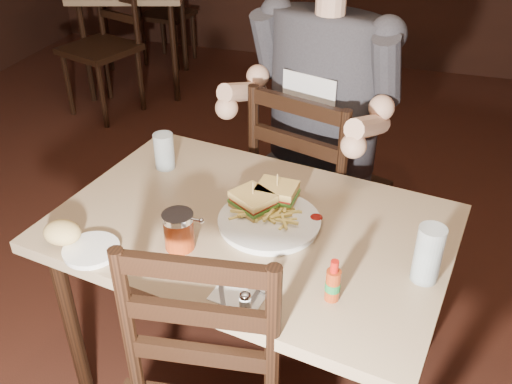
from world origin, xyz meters
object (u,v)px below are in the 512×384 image
(diner, at_px, (321,75))
(side_plate, at_px, (92,251))
(hot_sauce, at_px, (333,280))
(main_table, at_px, (251,245))
(bg_chair_near, at_px, (99,48))
(glass_right, at_px, (428,254))
(syrup_dispenser, at_px, (179,231))
(chair_far, at_px, (319,192))
(glass_left, at_px, (164,151))
(dinner_plate, at_px, (269,223))
(bg_chair_far, at_px, (167,14))

(diner, relative_size, side_plate, 6.65)
(diner, bearing_deg, hot_sauce, -58.23)
(main_table, relative_size, bg_chair_near, 1.33)
(glass_right, bearing_deg, bg_chair_near, 136.69)
(side_plate, bearing_deg, bg_chair_near, 120.68)
(hot_sauce, bearing_deg, syrup_dispenser, 169.85)
(chair_far, xyz_separation_m, diner, (-0.02, -0.05, 0.53))
(glass_left, height_order, side_plate, glass_left)
(main_table, height_order, glass_left, glass_left)
(chair_far, height_order, glass_left, chair_far)
(glass_right, distance_m, syrup_dispenser, 0.67)
(chair_far, height_order, dinner_plate, chair_far)
(bg_chair_near, distance_m, glass_right, 3.12)
(bg_chair_near, xyz_separation_m, syrup_dispenser, (1.59, -2.19, 0.35))
(bg_chair_near, bearing_deg, dinner_plate, -29.90)
(main_table, bearing_deg, dinner_plate, 5.91)
(main_table, height_order, bg_chair_near, bg_chair_near)
(glass_left, bearing_deg, diner, 38.64)
(side_plate, bearing_deg, glass_right, 10.50)
(bg_chair_near, height_order, side_plate, bg_chair_near)
(bg_chair_near, relative_size, dinner_plate, 3.20)
(diner, xyz_separation_m, dinner_plate, (-0.02, -0.59, -0.25))
(diner, relative_size, glass_left, 8.03)
(main_table, xyz_separation_m, glass_right, (0.51, -0.10, 0.17))
(chair_far, height_order, hot_sauce, chair_far)
(diner, distance_m, glass_left, 0.62)
(dinner_plate, xyz_separation_m, glass_left, (-0.44, 0.22, 0.06))
(bg_chair_near, height_order, syrup_dispenser, bg_chair_near)
(chair_far, bearing_deg, hot_sauce, 120.03)
(dinner_plate, bearing_deg, glass_left, 153.29)
(dinner_plate, bearing_deg, bg_chair_far, 119.98)
(dinner_plate, height_order, side_plate, dinner_plate)
(main_table, relative_size, glass_right, 7.78)
(bg_chair_far, xyz_separation_m, glass_right, (2.25, -3.23, 0.43))
(main_table, distance_m, glass_left, 0.47)
(glass_left, bearing_deg, dinner_plate, -26.71)
(main_table, distance_m, dinner_plate, 0.11)
(side_plate, bearing_deg, diner, 62.10)
(bg_chair_far, bearing_deg, chair_far, 131.91)
(chair_far, distance_m, syrup_dispenser, 0.91)
(chair_far, distance_m, bg_chair_near, 2.29)
(bg_chair_far, bearing_deg, main_table, 124.59)
(main_table, bearing_deg, side_plate, -145.05)
(glass_left, distance_m, hot_sauce, 0.83)
(diner, bearing_deg, syrup_dispenser, -89.63)
(main_table, height_order, hot_sauce, hot_sauce)
(diner, xyz_separation_m, glass_right, (0.44, -0.70, -0.17))
(bg_chair_near, xyz_separation_m, hot_sauce, (2.04, -2.27, 0.35))
(dinner_plate, bearing_deg, bg_chair_near, 131.72)
(bg_chair_far, distance_m, dinner_plate, 3.62)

